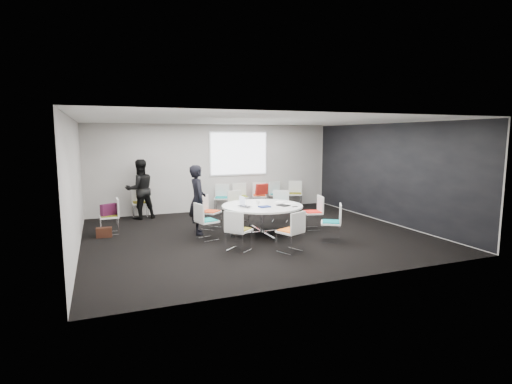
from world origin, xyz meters
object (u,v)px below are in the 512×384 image
object	(u,v)px
chair_ring_a	(313,219)
person_main	(198,200)
chair_ring_g	(291,239)
conference_table	(262,214)
chair_ring_e	(207,228)
chair_back_b	(241,202)
chair_ring_f	(239,238)
chair_spare_left	(110,223)
chair_ring_h	(331,230)
chair_person_back	(140,209)
chair_ring_b	(280,212)
chair_back_c	(259,201)
chair_ring_d	(210,218)
chair_back_e	(295,199)
cup	(258,202)
brown_bag	(104,232)
chair_ring_c	(238,212)
laptop	(246,206)
person_back	(140,189)
chair_back_d	(278,200)
maroon_bag	(109,210)
chair_back_a	(222,203)

from	to	relation	value
chair_ring_a	person_main	xyz separation A→B (m)	(-2.91, 0.63, 0.59)
chair_ring_g	conference_table	bearing A→B (deg)	64.43
chair_ring_e	chair_back_b	xyz separation A→B (m)	(1.98, 3.24, 0.00)
chair_ring_a	chair_ring_f	bearing A→B (deg)	126.99
chair_ring_f	person_main	bearing A→B (deg)	153.86
chair_spare_left	chair_ring_h	bearing A→B (deg)	-121.58
chair_ring_g	chair_person_back	world-z (taller)	same
person_main	chair_back_b	bearing A→B (deg)	-33.81
chair_ring_b	chair_ring_g	distance (m)	3.01
chair_back_c	chair_ring_d	bearing A→B (deg)	63.90
chair_back_e	chair_ring_a	bearing A→B (deg)	95.67
chair_ring_d	cup	size ratio (longest dim) A/B	9.78
chair_ring_e	chair_person_back	xyz separation A→B (m)	(-1.19, 3.24, 0.00)
chair_ring_f	chair_spare_left	size ratio (longest dim) A/B	1.00
chair_ring_g	chair_back_e	xyz separation A→B (m)	(2.58, 4.84, 0.00)
chair_ring_f	brown_bag	xyz separation A→B (m)	(-2.65, 2.27, -0.16)
chair_ring_c	brown_bag	size ratio (longest dim) A/B	2.44
chair_ring_c	chair_ring_g	bearing A→B (deg)	76.36
chair_back_e	cup	xyz separation A→B (m)	(-2.57, -2.96, 0.50)
chair_ring_b	laptop	distance (m)	1.97
chair_back_e	person_back	xyz separation A→B (m)	(-5.16, -0.12, 0.60)
chair_back_d	maroon_bag	size ratio (longest dim) A/B	2.20
chair_ring_e	chair_back_a	xyz separation A→B (m)	(1.34, 3.24, 0.00)
chair_person_back	maroon_bag	distance (m)	2.06
chair_ring_f	chair_back_a	bearing A→B (deg)	127.74
chair_spare_left	person_main	world-z (taller)	person_main
conference_table	laptop	bearing A→B (deg)	-169.98
conference_table	chair_ring_e	xyz separation A→B (m)	(-1.43, -0.04, -0.24)
chair_back_d	chair_spare_left	distance (m)	5.67
person_back	conference_table	bearing A→B (deg)	117.96
chair_back_e	chair_person_back	world-z (taller)	same
chair_back_a	person_main	bearing A→B (deg)	84.16
conference_table	chair_spare_left	world-z (taller)	chair_spare_left
chair_spare_left	maroon_bag	size ratio (longest dim) A/B	2.20
conference_table	laptop	distance (m)	0.52
chair_ring_b	brown_bag	size ratio (longest dim) A/B	2.44
chair_ring_h	chair_back_c	bearing A→B (deg)	31.11
chair_back_d	chair_ring_f	bearing A→B (deg)	43.41
conference_table	maroon_bag	world-z (taller)	maroon_bag
chair_ring_e	chair_back_c	size ratio (longest dim) A/B	1.00
chair_back_b	cup	bearing A→B (deg)	85.92
chair_ring_d	chair_back_e	world-z (taller)	same
chair_ring_d	laptop	xyz separation A→B (m)	(0.60, -1.11, 0.47)
chair_spare_left	person_main	size ratio (longest dim) A/B	0.51
conference_table	brown_bag	world-z (taller)	conference_table
chair_back_d	chair_person_back	size ratio (longest dim) A/B	1.00
chair_back_b	chair_back_e	xyz separation A→B (m)	(1.98, -0.04, 0.00)
chair_back_b	chair_ring_g	bearing A→B (deg)	89.96
chair_ring_a	brown_bag	distance (m)	5.23
chair_ring_a	maroon_bag	size ratio (longest dim) A/B	2.20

